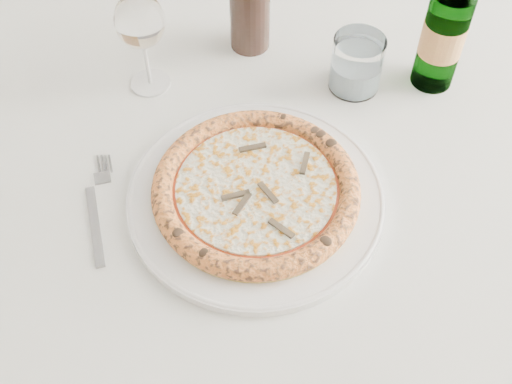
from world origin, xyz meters
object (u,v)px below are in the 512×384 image
plate (256,197)px  pizza (256,189)px  wine_glass (140,24)px  dining_table (254,181)px  tumbler (356,67)px  beer_bottle (445,29)px

plate → pizza: pizza is taller
pizza → wine_glass: size_ratio=1.70×
plate → dining_table: bearing=90.0°
tumbler → beer_bottle: size_ratio=0.35×
pizza → tumbler: tumbler is taller
wine_glass → beer_bottle: (0.47, -0.00, -0.02)m
pizza → wine_glass: bearing=124.5°
dining_table → plate: plate is taller
tumbler → plate: bearing=-125.6°
dining_table → tumbler: bearing=38.5°
pizza → beer_bottle: size_ratio=1.11×
dining_table → wine_glass: size_ratio=9.49×
wine_glass → tumbler: (0.34, -0.01, -0.08)m
wine_glass → beer_bottle: beer_bottle is taller
wine_glass → tumbler: size_ratio=1.85×
plate → wine_glass: 0.32m
pizza → beer_bottle: 0.39m
plate → pizza: bearing=-120.0°
dining_table → beer_bottle: size_ratio=6.21×
pizza → beer_bottle: beer_bottle is taller
wine_glass → beer_bottle: size_ratio=0.65×
dining_table → plate: size_ratio=4.45×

